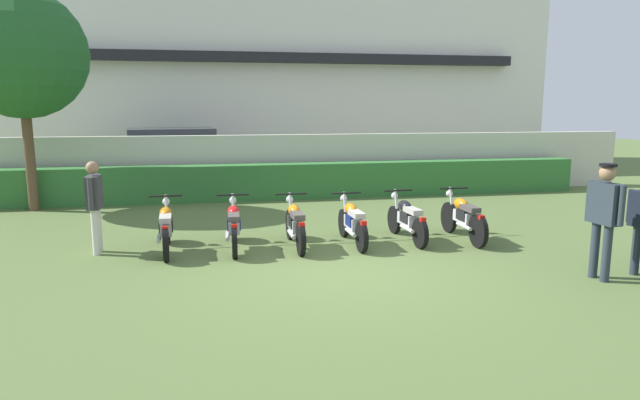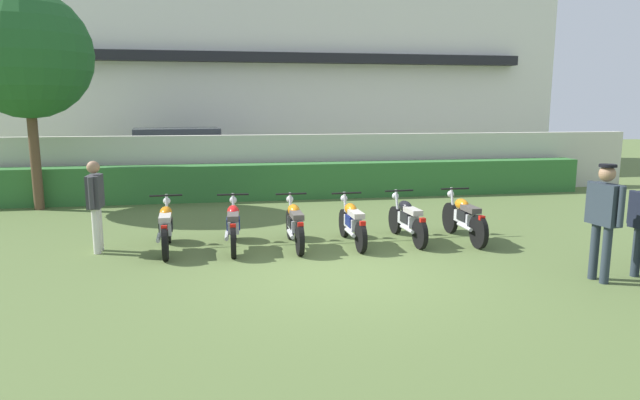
{
  "view_description": "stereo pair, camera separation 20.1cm",
  "coord_description": "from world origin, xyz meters",
  "px_view_note": "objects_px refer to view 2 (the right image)",
  "views": [
    {
      "loc": [
        -1.99,
        -8.22,
        2.63
      ],
      "look_at": [
        0.0,
        2.07,
        0.82
      ],
      "focal_mm": 30.86,
      "sensor_mm": 36.0,
      "label": 1
    },
    {
      "loc": [
        -1.8,
        -8.26,
        2.63
      ],
      "look_at": [
        0.0,
        2.07,
        0.82
      ],
      "focal_mm": 30.86,
      "sensor_mm": 36.0,
      "label": 2
    }
  ],
  "objects_px": {
    "motorcycle_in_row_1": "(233,225)",
    "inspector_person": "(95,199)",
    "motorcycle_in_row_5": "(464,217)",
    "motorcycle_in_row_4": "(407,219)",
    "tree_near_inspector": "(26,54)",
    "officer_0": "(604,212)",
    "motorcycle_in_row_0": "(166,227)",
    "motorcycle_in_row_2": "(295,224)",
    "motorcycle_in_row_3": "(352,222)",
    "parked_car": "(182,157)"
  },
  "relations": [
    {
      "from": "motorcycle_in_row_1",
      "to": "inspector_person",
      "type": "bearing_deg",
      "value": 87.13
    },
    {
      "from": "motorcycle_in_row_5",
      "to": "motorcycle_in_row_4",
      "type": "bearing_deg",
      "value": 82.06
    },
    {
      "from": "tree_near_inspector",
      "to": "motorcycle_in_row_1",
      "type": "height_order",
      "value": "tree_near_inspector"
    },
    {
      "from": "motorcycle_in_row_5",
      "to": "officer_0",
      "type": "bearing_deg",
      "value": -161.82
    },
    {
      "from": "motorcycle_in_row_0",
      "to": "motorcycle_in_row_1",
      "type": "height_order",
      "value": "motorcycle_in_row_0"
    },
    {
      "from": "motorcycle_in_row_2",
      "to": "motorcycle_in_row_3",
      "type": "distance_m",
      "value": 1.1
    },
    {
      "from": "tree_near_inspector",
      "to": "parked_car",
      "type": "bearing_deg",
      "value": 48.73
    },
    {
      "from": "motorcycle_in_row_4",
      "to": "tree_near_inspector",
      "type": "bearing_deg",
      "value": 56.58
    },
    {
      "from": "motorcycle_in_row_2",
      "to": "motorcycle_in_row_3",
      "type": "height_order",
      "value": "motorcycle_in_row_2"
    },
    {
      "from": "inspector_person",
      "to": "parked_car",
      "type": "bearing_deg",
      "value": 83.75
    },
    {
      "from": "parked_car",
      "to": "tree_near_inspector",
      "type": "relative_size",
      "value": 0.86
    },
    {
      "from": "motorcycle_in_row_0",
      "to": "motorcycle_in_row_3",
      "type": "xyz_separation_m",
      "value": [
        3.44,
        -0.09,
        -0.02
      ]
    },
    {
      "from": "motorcycle_in_row_2",
      "to": "tree_near_inspector",
      "type": "bearing_deg",
      "value": 49.87
    },
    {
      "from": "parked_car",
      "to": "motorcycle_in_row_2",
      "type": "distance_m",
      "value": 9.04
    },
    {
      "from": "motorcycle_in_row_0",
      "to": "officer_0",
      "type": "bearing_deg",
      "value": -117.07
    },
    {
      "from": "motorcycle_in_row_4",
      "to": "motorcycle_in_row_5",
      "type": "relative_size",
      "value": 0.96
    },
    {
      "from": "motorcycle_in_row_0",
      "to": "motorcycle_in_row_3",
      "type": "height_order",
      "value": "motorcycle_in_row_0"
    },
    {
      "from": "tree_near_inspector",
      "to": "motorcycle_in_row_0",
      "type": "xyz_separation_m",
      "value": [
        3.62,
        -4.75,
        -3.4
      ]
    },
    {
      "from": "motorcycle_in_row_0",
      "to": "motorcycle_in_row_2",
      "type": "height_order",
      "value": "motorcycle_in_row_0"
    },
    {
      "from": "motorcycle_in_row_2",
      "to": "motorcycle_in_row_5",
      "type": "bearing_deg",
      "value": -92.05
    },
    {
      "from": "tree_near_inspector",
      "to": "inspector_person",
      "type": "bearing_deg",
      "value": -62.47
    },
    {
      "from": "motorcycle_in_row_1",
      "to": "officer_0",
      "type": "distance_m",
      "value": 6.15
    },
    {
      "from": "officer_0",
      "to": "motorcycle_in_row_2",
      "type": "bearing_deg",
      "value": -40.86
    },
    {
      "from": "motorcycle_in_row_2",
      "to": "officer_0",
      "type": "distance_m",
      "value": 5.16
    },
    {
      "from": "tree_near_inspector",
      "to": "motorcycle_in_row_1",
      "type": "xyz_separation_m",
      "value": [
        4.82,
        -4.79,
        -3.4
      ]
    },
    {
      "from": "motorcycle_in_row_5",
      "to": "inspector_person",
      "type": "distance_m",
      "value": 6.92
    },
    {
      "from": "parked_car",
      "to": "motorcycle_in_row_3",
      "type": "xyz_separation_m",
      "value": [
        3.74,
        -8.63,
        -0.5
      ]
    },
    {
      "from": "officer_0",
      "to": "motorcycle_in_row_0",
      "type": "bearing_deg",
      "value": -31.2
    },
    {
      "from": "tree_near_inspector",
      "to": "motorcycle_in_row_2",
      "type": "relative_size",
      "value": 2.96
    },
    {
      "from": "motorcycle_in_row_5",
      "to": "officer_0",
      "type": "distance_m",
      "value": 2.97
    },
    {
      "from": "parked_car",
      "to": "motorcycle_in_row_1",
      "type": "distance_m",
      "value": 8.72
    },
    {
      "from": "tree_near_inspector",
      "to": "motorcycle_in_row_5",
      "type": "height_order",
      "value": "tree_near_inspector"
    },
    {
      "from": "motorcycle_in_row_2",
      "to": "motorcycle_in_row_4",
      "type": "bearing_deg",
      "value": -88.81
    },
    {
      "from": "motorcycle_in_row_5",
      "to": "motorcycle_in_row_0",
      "type": "bearing_deg",
      "value": 88.02
    },
    {
      "from": "parked_car",
      "to": "motorcycle_in_row_0",
      "type": "relative_size",
      "value": 2.46
    },
    {
      "from": "motorcycle_in_row_5",
      "to": "officer_0",
      "type": "xyz_separation_m",
      "value": [
        0.93,
        -2.76,
        0.61
      ]
    },
    {
      "from": "tree_near_inspector",
      "to": "motorcycle_in_row_3",
      "type": "relative_size",
      "value": 3.0
    },
    {
      "from": "motorcycle_in_row_1",
      "to": "motorcycle_in_row_5",
      "type": "distance_m",
      "value": 4.48
    },
    {
      "from": "tree_near_inspector",
      "to": "inspector_person",
      "type": "distance_m",
      "value": 5.94
    },
    {
      "from": "motorcycle_in_row_0",
      "to": "motorcycle_in_row_4",
      "type": "distance_m",
      "value": 4.57
    },
    {
      "from": "motorcycle_in_row_1",
      "to": "motorcycle_in_row_4",
      "type": "xyz_separation_m",
      "value": [
        3.36,
        0.03,
        -0.01
      ]
    },
    {
      "from": "motorcycle_in_row_1",
      "to": "motorcycle_in_row_2",
      "type": "relative_size",
      "value": 1.02
    },
    {
      "from": "motorcycle_in_row_5",
      "to": "officer_0",
      "type": "height_order",
      "value": "officer_0"
    },
    {
      "from": "parked_car",
      "to": "inspector_person",
      "type": "distance_m",
      "value": 8.45
    },
    {
      "from": "tree_near_inspector",
      "to": "motorcycle_in_row_0",
      "type": "height_order",
      "value": "tree_near_inspector"
    },
    {
      "from": "motorcycle_in_row_4",
      "to": "motorcycle_in_row_0",
      "type": "bearing_deg",
      "value": 86.69
    },
    {
      "from": "motorcycle_in_row_3",
      "to": "inspector_person",
      "type": "xyz_separation_m",
      "value": [
        -4.66,
        0.24,
        0.55
      ]
    },
    {
      "from": "tree_near_inspector",
      "to": "officer_0",
      "type": "xyz_separation_m",
      "value": [
        10.23,
        -7.66,
        -2.79
      ]
    },
    {
      "from": "parked_car",
      "to": "officer_0",
      "type": "distance_m",
      "value": 13.37
    },
    {
      "from": "motorcycle_in_row_2",
      "to": "inspector_person",
      "type": "bearing_deg",
      "value": 85.24
    }
  ]
}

